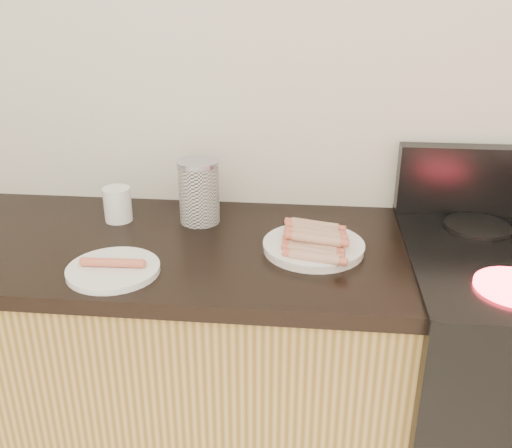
# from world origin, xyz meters

# --- Properties ---
(wall_back) EXTENTS (4.00, 0.04, 2.60)m
(wall_back) POSITION_xyz_m (0.00, 2.00, 1.30)
(wall_back) COLOR silver
(wall_back) RESTS_ON ground
(cabinet_base) EXTENTS (2.20, 0.59, 0.86)m
(cabinet_base) POSITION_xyz_m (-0.70, 1.69, 0.43)
(cabinet_base) COLOR #AA8549
(cabinet_base) RESTS_ON floor
(burner_far_left) EXTENTS (0.18, 0.18, 0.01)m
(burner_far_left) POSITION_xyz_m (0.61, 1.84, 0.92)
(burner_far_left) COLOR black
(burner_far_left) RESTS_ON stove
(main_plate) EXTENTS (0.31, 0.31, 0.02)m
(main_plate) POSITION_xyz_m (0.16, 1.68, 0.91)
(main_plate) COLOR white
(main_plate) RESTS_ON counter_slab
(side_plate) EXTENTS (0.28, 0.28, 0.02)m
(side_plate) POSITION_xyz_m (-0.31, 1.51, 0.91)
(side_plate) COLOR silver
(side_plate) RESTS_ON counter_slab
(hotdog_pile) EXTENTS (0.12, 0.26, 0.05)m
(hotdog_pile) POSITION_xyz_m (0.16, 1.68, 0.94)
(hotdog_pile) COLOR maroon
(hotdog_pile) RESTS_ON main_plate
(plain_sausages) EXTENTS (0.14, 0.03, 0.02)m
(plain_sausages) POSITION_xyz_m (-0.31, 1.51, 0.93)
(plain_sausages) COLOR tan
(plain_sausages) RESTS_ON side_plate
(canister) EXTENTS (0.12, 0.12, 0.18)m
(canister) POSITION_xyz_m (-0.16, 1.84, 0.99)
(canister) COLOR white
(canister) RESTS_ON counter_slab
(mug) EXTENTS (0.10, 0.10, 0.10)m
(mug) POSITION_xyz_m (-0.40, 1.82, 0.95)
(mug) COLOR white
(mug) RESTS_ON counter_slab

